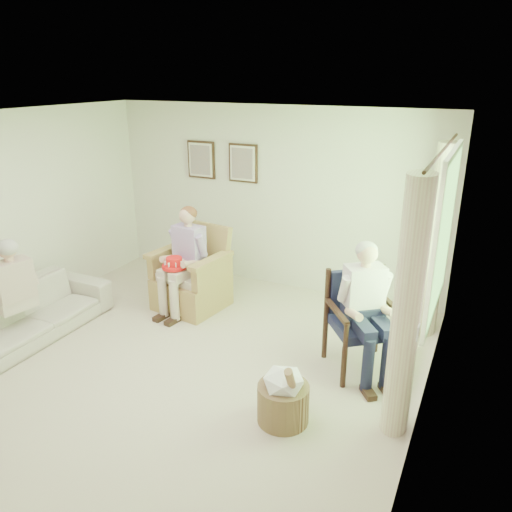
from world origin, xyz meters
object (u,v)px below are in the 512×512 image
hatbox (284,395)px  red_hat (174,264)px  wood_armchair (366,317)px  person_sofa (9,288)px  sofa (29,314)px  person_dark (363,301)px  wicker_armchair (193,282)px  person_wicker (185,253)px

hatbox → red_hat: bearing=147.0°
wood_armchair → person_sofa: 3.99m
sofa → person_dark: (3.76, 0.95, 0.53)m
wicker_armchair → sofa: size_ratio=0.54×
wicker_armchair → person_wicker: size_ratio=0.80×
sofa → hatbox: (3.35, -0.13, -0.03)m
hatbox → wood_armchair: bearing=71.7°
sofa → red_hat: size_ratio=6.50×
person_dark → wood_armchair: bearing=52.7°
wicker_armchair → person_sofa: size_ratio=0.87×
person_dark → hatbox: bearing=-148.3°
wood_armchair → person_sofa: (-3.76, -1.31, 0.15)m
person_wicker → hatbox: bearing=-29.1°
sofa → hatbox: hatbox is taller
wicker_armchair → person_dark: (2.45, -0.61, 0.48)m
wood_armchair → person_wicker: (-2.45, 0.29, 0.25)m
wood_armchair → person_sofa: size_ratio=0.82×
sofa → red_hat: (1.28, 1.22, 0.43)m
wicker_armchair → person_dark: bearing=-5.9°
sofa → red_hat: red_hat is taller
wicker_armchair → person_wicker: (0.00, -0.14, 0.46)m
hatbox → person_sofa: bearing=-179.0°
wood_armchair → hatbox: size_ratio=1.49×
wicker_armchair → sofa: 2.04m
wicker_armchair → person_sofa: 2.22m
person_wicker → person_dark: person_dark is taller
sofa → person_wicker: bearing=-42.9°
wicker_armchair → sofa: wicker_armchair is taller
wicker_armchair → person_wicker: person_wicker is taller
person_wicker → person_sofa: size_ratio=1.10×
wicker_armchair → sofa: bearing=-122.0°
wicker_armchair → hatbox: bearing=-31.6°
sofa → hatbox: bearing=-92.2°
sofa → red_hat: 1.82m
person_wicker → person_dark: (2.45, -0.47, 0.02)m
person_wicker → red_hat: (-0.04, -0.20, -0.09)m
person_dark → red_hat: person_dark is taller
sofa → hatbox: 3.35m
sofa → wicker_armchair: bearing=-40.1°
hatbox → person_dark: bearing=69.1°
wicker_armchair → wood_armchair: 2.49m
person_dark → person_sofa: bearing=159.5°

